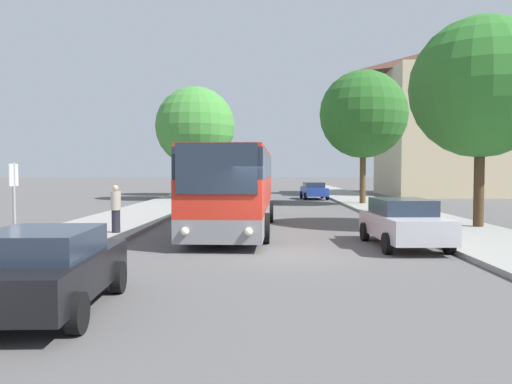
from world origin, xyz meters
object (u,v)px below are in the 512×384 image
at_px(parked_car_left_curb, 45,268).
at_px(pedestrian_waiting_far, 116,209).
at_px(parked_car_right_near, 403,222).
at_px(bus_stop_sign, 14,197).
at_px(tree_left_near, 195,127).
at_px(tree_left_far, 197,137).
at_px(parked_car_right_far, 314,190).
at_px(bus_rear, 252,176).
at_px(bus_front, 235,188).
at_px(bus_middle, 247,178).
at_px(tree_right_near, 481,88).
at_px(tree_right_mid, 363,114).

distance_m(parked_car_left_curb, pedestrian_waiting_far, 9.62).
height_order(parked_car_right_near, bus_stop_sign, bus_stop_sign).
distance_m(pedestrian_waiting_far, tree_left_near, 22.49).
bearing_deg(parked_car_left_curb, tree_left_far, 91.26).
height_order(parked_car_right_far, pedestrian_waiting_far, pedestrian_waiting_far).
distance_m(bus_rear, parked_car_right_far, 7.08).
relative_size(bus_front, parked_car_left_curb, 2.78).
bearing_deg(bus_stop_sign, bus_rear, 80.21).
distance_m(bus_middle, tree_right_near, 16.90).
xyz_separation_m(parked_car_right_near, pedestrian_waiting_far, (-9.67, 2.17, 0.23)).
relative_size(parked_car_right_far, tree_right_mid, 0.46).
xyz_separation_m(parked_car_left_curb, parked_car_right_far, (7.77, 32.81, -0.01)).
height_order(bus_front, parked_car_right_near, bus_front).
bearing_deg(bus_rear, tree_left_far, 166.18).
xyz_separation_m(bus_front, tree_right_mid, (7.83, 14.45, 4.45)).
relative_size(bus_front, tree_left_far, 1.37).
bearing_deg(tree_right_mid, bus_rear, 123.45).
xyz_separation_m(bus_rear, tree_left_near, (-4.39, -6.06, 4.04)).
height_order(tree_left_far, tree_right_mid, tree_right_mid).
relative_size(bus_middle, parked_car_right_far, 2.59).
height_order(bus_rear, bus_stop_sign, bus_rear).
height_order(bus_stop_sign, tree_right_near, tree_right_near).
height_order(pedestrian_waiting_far, tree_right_mid, tree_right_mid).
height_order(bus_rear, tree_right_near, tree_right_near).
bearing_deg(tree_left_far, pedestrian_waiting_far, -87.92).
bearing_deg(pedestrian_waiting_far, parked_car_left_curb, -150.84).
xyz_separation_m(bus_middle, parked_car_right_near, (5.51, -17.68, -1.09)).
distance_m(parked_car_right_near, parked_car_right_far, 25.49).
relative_size(bus_rear, tree_right_near, 1.25).
bearing_deg(tree_left_near, tree_right_mid, -25.24).
bearing_deg(bus_rear, bus_middle, -91.03).
relative_size(parked_car_left_curb, pedestrian_waiting_far, 2.36).
relative_size(tree_left_near, tree_right_near, 1.07).
relative_size(bus_middle, tree_left_far, 1.30).
relative_size(bus_stop_sign, pedestrian_waiting_far, 1.44).
bearing_deg(pedestrian_waiting_far, tree_left_far, 21.44).
bearing_deg(tree_left_near, parked_car_left_curb, -86.68).
bearing_deg(bus_front, tree_right_mid, 63.55).
bearing_deg(tree_left_far, tree_right_mid, -44.90).
height_order(bus_middle, parked_car_right_near, bus_middle).
distance_m(bus_middle, tree_right_mid, 8.96).
xyz_separation_m(bus_stop_sign, tree_right_mid, (13.41, 20.69, 4.47)).
xyz_separation_m(bus_front, parked_car_left_curb, (-2.54, -11.24, -0.96)).
height_order(bus_middle, bus_rear, bus_middle).
bearing_deg(tree_left_far, parked_car_right_far, -29.43).
height_order(parked_car_left_curb, tree_right_mid, tree_right_mid).
height_order(parked_car_left_curb, parked_car_right_near, parked_car_right_near).
height_order(pedestrian_waiting_far, tree_right_near, tree_right_near).
distance_m(bus_rear, tree_left_near, 8.51).
height_order(parked_car_right_near, tree_right_near, tree_right_near).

